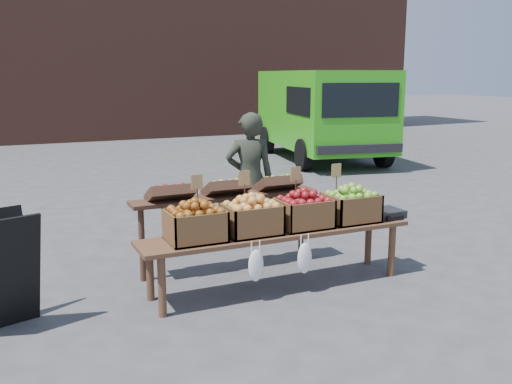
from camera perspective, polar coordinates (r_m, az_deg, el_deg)
name	(u,v)px	position (r m, az deg, el deg)	size (l,w,h in m)	color
ground	(278,278)	(5.84, 2.21, -8.63)	(80.00, 80.00, 0.00)	#454548
delivery_van	(321,116)	(13.82, 6.53, 7.58)	(2.15, 4.70, 2.10)	#2DA516
vendor	(250,178)	(6.86, -0.62, 1.36)	(0.58, 0.38, 1.59)	#282D21
back_table	(226,221)	(5.99, -2.98, -2.90)	(2.10, 0.44, 1.04)	#40261A
display_bench	(278,259)	(5.52, 2.19, -6.71)	(2.70, 0.56, 0.57)	#523320
crate_golden_apples	(195,226)	(5.09, -6.09, -3.37)	(0.50, 0.40, 0.28)	#92400D
crate_russet_pears	(252,219)	(5.29, -0.43, -2.74)	(0.50, 0.40, 0.28)	gold
crate_red_apples	(303,213)	(5.53, 4.77, -2.13)	(0.50, 0.40, 0.28)	maroon
crate_green_apples	(351,208)	(5.81, 9.49, -1.57)	(0.50, 0.40, 0.28)	#4D821C
weighing_scale	(385,213)	(6.08, 12.78, -2.08)	(0.34, 0.30, 0.08)	black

